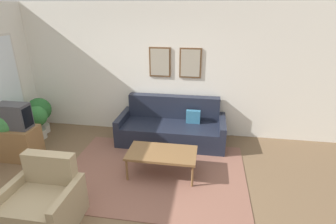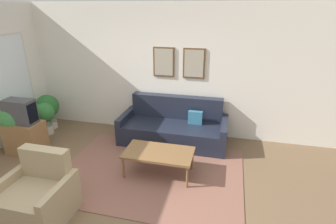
# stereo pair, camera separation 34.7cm
# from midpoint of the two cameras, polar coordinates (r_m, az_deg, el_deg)

# --- Properties ---
(ground_plane) EXTENTS (16.00, 16.00, 0.00)m
(ground_plane) POSITION_cam_midpoint_polar(r_m,az_deg,el_deg) (3.98, -16.33, -19.89)
(ground_plane) COLOR brown
(area_rug) EXTENTS (3.01, 2.17, 0.01)m
(area_rug) POSITION_cam_midpoint_polar(r_m,az_deg,el_deg) (4.52, -5.30, -13.13)
(area_rug) COLOR brown
(area_rug) RESTS_ON ground_plane
(wall_back) EXTENTS (8.00, 0.09, 2.70)m
(wall_back) POSITION_cam_midpoint_polar(r_m,az_deg,el_deg) (5.58, -6.57, 8.91)
(wall_back) COLOR white
(wall_back) RESTS_ON ground_plane
(couch) EXTENTS (2.14, 0.90, 0.89)m
(couch) POSITION_cam_midpoint_polar(r_m,az_deg,el_deg) (5.37, -0.99, -3.43)
(couch) COLOR #1E2333
(couch) RESTS_ON ground_plane
(coffee_table) EXTENTS (1.12, 0.61, 0.42)m
(coffee_table) POSITION_cam_midpoint_polar(r_m,az_deg,el_deg) (4.29, -3.67, -9.12)
(coffee_table) COLOR brown
(coffee_table) RESTS_ON ground_plane
(tv_stand) EXTENTS (0.65, 0.45, 0.61)m
(tv_stand) POSITION_cam_midpoint_polar(r_m,az_deg,el_deg) (5.55, -31.12, -5.85)
(tv_stand) COLOR olive
(tv_stand) RESTS_ON ground_plane
(tv) EXTENTS (0.55, 0.28, 0.45)m
(tv) POSITION_cam_midpoint_polar(r_m,az_deg,el_deg) (5.36, -32.19, -0.80)
(tv) COLOR #424247
(tv) RESTS_ON tv_stand
(armchair) EXTENTS (0.85, 0.76, 0.87)m
(armchair) POSITION_cam_midpoint_polar(r_m,az_deg,el_deg) (3.89, -27.97, -17.33)
(armchair) COLOR tan
(armchair) RESTS_ON ground_plane
(potted_plant_tall) EXTENTS (0.64, 0.64, 0.98)m
(potted_plant_tall) POSITION_cam_midpoint_polar(r_m,az_deg,el_deg) (5.64, -32.89, -2.08)
(potted_plant_tall) COLOR beige
(potted_plant_tall) RESTS_ON ground_plane
(potted_plant_by_window) EXTENTS (0.50, 0.50, 0.78)m
(potted_plant_by_window) POSITION_cam_midpoint_polar(r_m,az_deg,el_deg) (6.39, -27.62, 0.05)
(potted_plant_by_window) COLOR beige
(potted_plant_by_window) RESTS_ON ground_plane
(potted_plant_small) EXTENTS (0.43, 0.43, 0.71)m
(potted_plant_small) POSITION_cam_midpoint_polar(r_m,az_deg,el_deg) (6.14, -28.10, -1.38)
(potted_plant_small) COLOR beige
(potted_plant_small) RESTS_ON ground_plane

